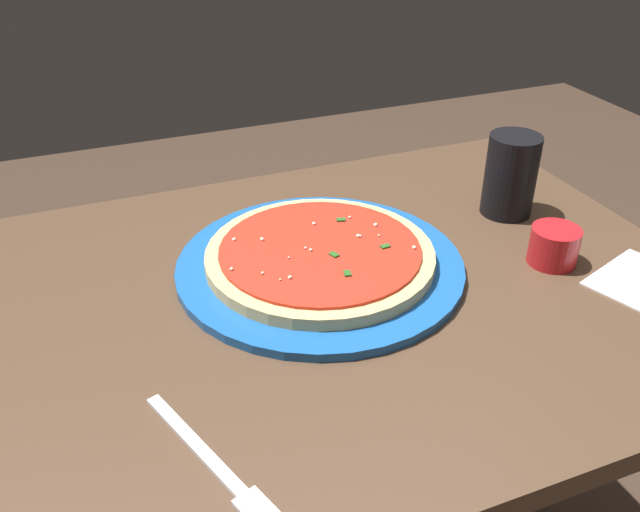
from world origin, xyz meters
TOP-DOWN VIEW (x-y plane):
  - restaurant_table at (0.00, 0.00)m, footprint 0.85×0.68m
  - serving_plate at (0.03, -0.04)m, footprint 0.36×0.36m
  - pizza at (0.03, -0.04)m, footprint 0.29×0.29m
  - cup_tall_drink at (-0.27, -0.09)m, footprint 0.07×0.07m
  - cup_small_sauce at (-0.25, 0.05)m, footprint 0.06×0.06m
  - fork at (0.24, 0.21)m, footprint 0.08×0.18m

SIDE VIEW (x-z plane):
  - restaurant_table at x=0.00m, z-range 0.20..0.97m
  - fork at x=0.24m, z-range 0.76..0.77m
  - serving_plate at x=0.03m, z-range 0.76..0.77m
  - pizza at x=0.03m, z-range 0.77..0.80m
  - cup_small_sauce at x=-0.25m, z-range 0.76..0.81m
  - cup_tall_drink at x=-0.27m, z-range 0.76..0.88m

